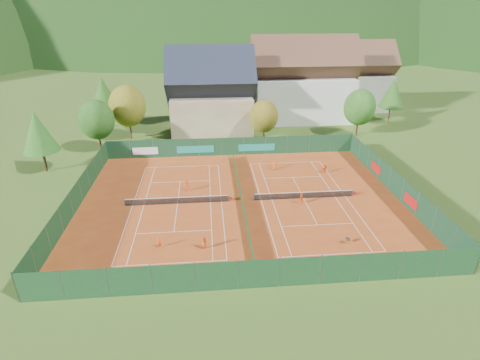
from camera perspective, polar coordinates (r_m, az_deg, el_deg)
name	(u,v)px	position (r m, az deg, el deg)	size (l,w,h in m)	color
ground	(241,201)	(47.26, 0.22, -3.25)	(600.00, 600.00, 0.00)	#35531A
clay_pad	(241,201)	(47.25, 0.22, -3.22)	(40.00, 32.00, 0.01)	#A14117
court_markings_left	(177,204)	(47.26, -9.50, -3.58)	(11.03, 23.83, 0.00)	white
court_markings_right	(304,198)	(48.57, 9.67, -2.76)	(11.03, 23.83, 0.00)	white
tennis_net_left	(178,200)	(47.02, -9.36, -3.05)	(13.30, 0.10, 1.02)	#59595B
tennis_net_right	(305,195)	(48.38, 9.89, -2.24)	(13.30, 0.10, 1.02)	#59595B
court_divider	(241,198)	(47.02, 0.22, -2.69)	(0.03, 28.80, 1.00)	#14371B
fence_north	(230,147)	(61.19, -1.60, 5.10)	(40.00, 0.10, 3.00)	#153B21
fence_south	(259,274)	(33.16, 2.87, -14.12)	(40.00, 0.04, 3.00)	#153A1B
fence_west	(76,197)	(49.11, -23.72, -2.41)	(0.04, 32.00, 3.00)	#153B1C
fence_east	(396,184)	(52.23, 22.62, -0.58)	(0.09, 32.00, 3.00)	#12331E
chalet	(211,96)	(73.12, -4.42, 12.60)	(16.20, 12.00, 16.00)	beige
hotel_block_a	(302,84)	(81.30, 9.41, 14.17)	(21.60, 11.00, 17.25)	silver
hotel_block_b	(353,80)	(93.21, 16.82, 14.38)	(17.28, 10.00, 15.50)	silver
tree_west_front	(96,120)	(66.23, -21.05, 8.57)	(5.72, 5.72, 8.69)	#402417
tree_west_mid	(127,106)	(70.76, -16.78, 10.73)	(6.44, 6.44, 9.78)	#452F18
tree_west_back	(103,93)	(79.58, -20.14, 12.30)	(5.60, 5.60, 10.00)	#442D18
tree_center	(264,116)	(66.56, 3.66, 9.67)	(5.01, 5.01, 7.60)	#4A301A
tree_east_front	(360,107)	(73.10, 17.77, 10.50)	(5.72, 5.72, 8.69)	#442718
tree_east_mid	(393,93)	(84.20, 22.26, 12.14)	(5.04, 5.04, 9.00)	#412917
tree_west_side	(38,132)	(60.82, -28.44, 6.47)	(5.04, 5.04, 9.00)	#442A18
tree_east_back	(342,83)	(88.11, 15.26, 14.06)	(7.15, 7.15, 10.86)	#4A351A
mountain_backdrop	(250,97)	(283.64, 1.60, 12.55)	(820.00, 530.00, 242.00)	black
ball_hopper	(348,239)	(40.57, 16.08, -8.66)	(0.34, 0.34, 0.80)	slate
loose_ball_0	(147,239)	(41.17, -14.03, -8.72)	(0.07, 0.07, 0.07)	#CCD833
loose_ball_1	(282,256)	(37.86, 6.42, -11.38)	(0.07, 0.07, 0.07)	#CCD833
loose_ball_2	(234,188)	(50.37, -0.90, -1.28)	(0.07, 0.07, 0.07)	#CCD833
loose_ball_3	(203,175)	(54.43, -5.58, 0.71)	(0.07, 0.07, 0.07)	#CCD833
player_left_near	(160,242)	(39.30, -12.16, -9.29)	(0.45, 0.30, 1.23)	#F05515
player_left_mid	(205,243)	(38.28, -5.39, -9.55)	(0.73, 0.57, 1.50)	orange
player_left_far	(186,186)	(49.92, -8.17, -0.89)	(0.98, 0.56, 1.51)	#DD4513
player_right_near	(301,198)	(46.83, 9.33, -2.77)	(0.93, 0.39, 1.59)	#F25D15
player_right_far_a	(274,165)	(56.21, 5.27, 2.26)	(0.67, 0.43, 1.36)	#F15715
player_right_far_b	(325,169)	(56.06, 12.77, 1.69)	(1.32, 0.42, 1.43)	orange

